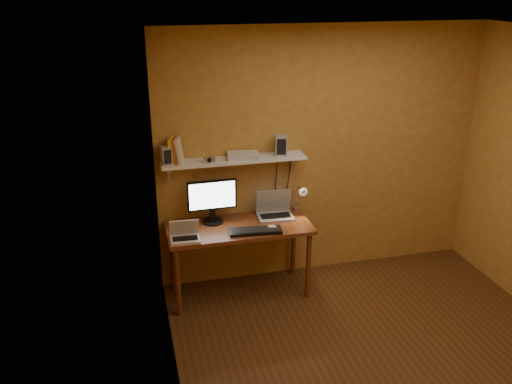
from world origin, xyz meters
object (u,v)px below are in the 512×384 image
object	(u,v)px
netbook	(185,234)
router	(243,155)
monitor	(212,199)
shelf_camera	(209,159)
desk	(239,234)
keyboard	(255,231)
mouse	(272,227)
desk_lamp	(300,195)
laptop	(275,209)
wall_shelf	(234,160)
speaker_left	(166,155)
speaker_right	(281,145)

from	to	relation	value
netbook	router	distance (m)	0.94
monitor	netbook	world-z (taller)	monitor
netbook	shelf_camera	size ratio (longest dim) A/B	2.42
desk	keyboard	distance (m)	0.23
mouse	desk_lamp	world-z (taller)	desk_lamp
laptop	desk_lamp	size ratio (longest dim) A/B	0.98
desk	router	bearing A→B (deg)	64.76
mouse	wall_shelf	bearing A→B (deg)	145.02
desk	desk_lamp	distance (m)	0.73
wall_shelf	speaker_left	xyz separation A→B (m)	(-0.64, -0.02, 0.10)
laptop	keyboard	world-z (taller)	laptop
desk	mouse	xyz separation A→B (m)	(0.29, -0.15, 0.10)
desk	speaker_left	world-z (taller)	speaker_left
wall_shelf	router	size ratio (longest dim) A/B	4.63
keyboard	mouse	size ratio (longest dim) A/B	4.73
desk	wall_shelf	bearing A→B (deg)	90.00
speaker_left	speaker_right	size ratio (longest dim) A/B	0.86
desk	netbook	bearing A→B (deg)	-163.73
monitor	shelf_camera	bearing A→B (deg)	-131.23
monitor	desk_lamp	bearing A→B (deg)	-2.74
shelf_camera	router	world-z (taller)	shelf_camera
laptop	keyboard	size ratio (longest dim) A/B	0.74
keyboard	router	size ratio (longest dim) A/B	1.64
netbook	speaker_left	world-z (taller)	speaker_left
netbook	mouse	size ratio (longest dim) A/B	2.66
speaker_left	router	distance (m)	0.73
laptop	speaker_right	size ratio (longest dim) A/B	1.85
netbook	mouse	xyz separation A→B (m)	(0.84, 0.01, -0.03)
monitor	speaker_left	distance (m)	0.62
wall_shelf	speaker_left	distance (m)	0.65
wall_shelf	laptop	xyz separation A→B (m)	(0.40, -0.05, -0.54)
wall_shelf	netbook	bearing A→B (deg)	-147.07
monitor	mouse	distance (m)	0.64
mouse	router	bearing A→B (deg)	135.29
laptop	speaker_left	size ratio (longest dim) A/B	2.15
wall_shelf	router	bearing A→B (deg)	-2.13
desk_lamp	laptop	bearing A→B (deg)	175.20
desk	speaker_left	distance (m)	1.04
wall_shelf	shelf_camera	size ratio (longest dim) A/B	12.13
netbook	desk_lamp	distance (m)	1.25
desk	laptop	distance (m)	0.45
desk_lamp	router	xyz separation A→B (m)	(-0.57, 0.06, 0.44)
wall_shelf	desk_lamp	distance (m)	0.77
netbook	desk	bearing A→B (deg)	19.40
netbook	speaker_left	xyz separation A→B (m)	(-0.10, 0.34, 0.66)
desk	shelf_camera	xyz separation A→B (m)	(-0.25, 0.12, 0.74)
laptop	netbook	world-z (taller)	laptop
speaker_right	shelf_camera	size ratio (longest dim) A/B	1.72
mouse	speaker_right	size ratio (longest dim) A/B	0.53
monitor	desk_lamp	world-z (taller)	monitor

